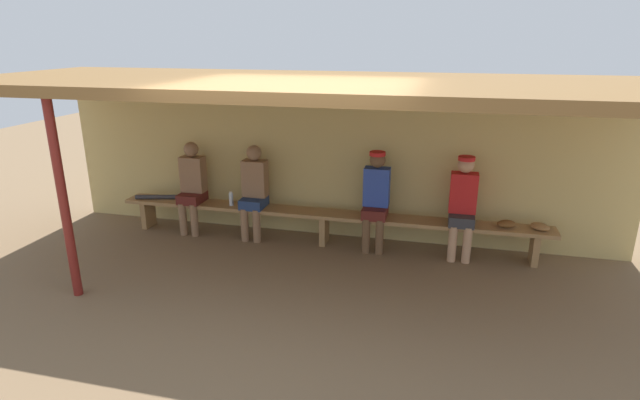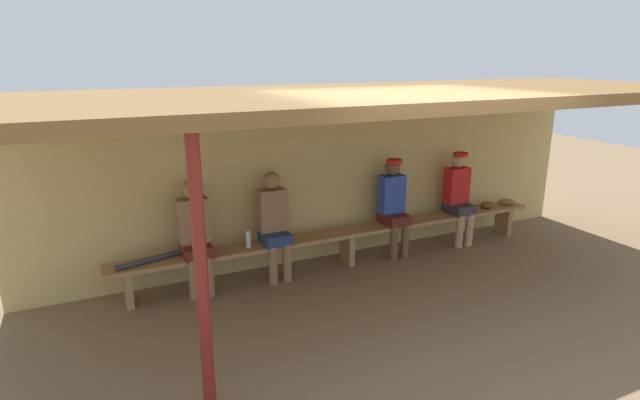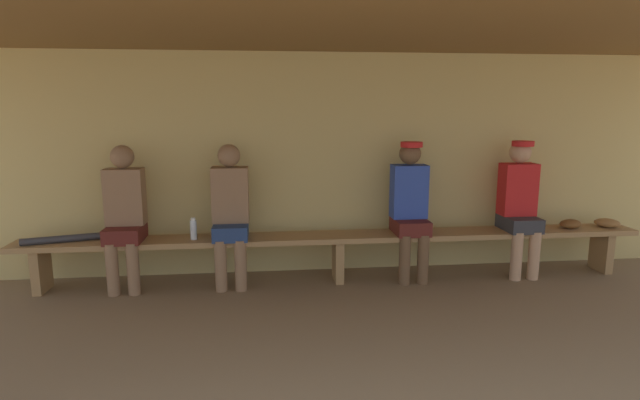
# 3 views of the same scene
# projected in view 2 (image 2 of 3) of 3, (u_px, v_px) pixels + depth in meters

# --- Properties ---
(ground_plane) EXTENTS (24.00, 24.00, 0.00)m
(ground_plane) POSITION_uv_depth(u_px,v_px,m) (415.00, 314.00, 5.47)
(ground_plane) COLOR brown
(back_wall) EXTENTS (8.00, 0.20, 2.20)m
(back_wall) POSITION_uv_depth(u_px,v_px,m) (332.00, 176.00, 6.90)
(back_wall) COLOR tan
(back_wall) RESTS_ON ground
(dugout_roof) EXTENTS (8.00, 2.80, 0.12)m
(dugout_roof) POSITION_uv_depth(u_px,v_px,m) (388.00, 96.00, 5.45)
(dugout_roof) COLOR brown
(dugout_roof) RESTS_ON back_wall
(support_post) EXTENTS (0.10, 0.10, 2.20)m
(support_post) POSITION_uv_depth(u_px,v_px,m) (202.00, 280.00, 3.72)
(support_post) COLOR maroon
(support_post) RESTS_ON ground
(bench) EXTENTS (6.00, 0.36, 0.46)m
(bench) POSITION_uv_depth(u_px,v_px,m) (347.00, 236.00, 6.71)
(bench) COLOR #9E7547
(bench) RESTS_ON ground
(player_shirtless_tan) EXTENTS (0.34, 0.42, 1.34)m
(player_shirtless_tan) POSITION_uv_depth(u_px,v_px,m) (274.00, 221.00, 6.19)
(player_shirtless_tan) COLOR navy
(player_shirtless_tan) RESTS_ON ground
(player_near_post) EXTENTS (0.34, 0.42, 1.34)m
(player_near_post) POSITION_uv_depth(u_px,v_px,m) (393.00, 203.00, 6.90)
(player_near_post) COLOR #591E19
(player_near_post) RESTS_ON ground
(player_in_red) EXTENTS (0.34, 0.42, 1.34)m
(player_in_red) POSITION_uv_depth(u_px,v_px,m) (459.00, 194.00, 7.36)
(player_in_red) COLOR #333338
(player_in_red) RESTS_ON ground
(player_in_white) EXTENTS (0.34, 0.42, 1.34)m
(player_in_white) POSITION_uv_depth(u_px,v_px,m) (195.00, 233.00, 5.80)
(player_in_white) COLOR #591E19
(player_in_white) RESTS_ON ground
(water_bottle_green) EXTENTS (0.06, 0.06, 0.20)m
(water_bottle_green) POSITION_uv_depth(u_px,v_px,m) (248.00, 240.00, 6.07)
(water_bottle_green) COLOR silver
(water_bottle_green) RESTS_ON bench
(baseball_glove_worn) EXTENTS (0.28, 0.24, 0.09)m
(baseball_glove_worn) POSITION_uv_depth(u_px,v_px,m) (487.00, 205.00, 7.65)
(baseball_glove_worn) COLOR brown
(baseball_glove_worn) RESTS_ON bench
(baseball_glove_dark_brown) EXTENTS (0.29, 0.28, 0.09)m
(baseball_glove_dark_brown) POSITION_uv_depth(u_px,v_px,m) (507.00, 202.00, 7.82)
(baseball_glove_dark_brown) COLOR olive
(baseball_glove_dark_brown) RESTS_ON bench
(baseball_bat) EXTENTS (0.79, 0.27, 0.07)m
(baseball_bat) POSITION_uv_depth(u_px,v_px,m) (151.00, 259.00, 5.66)
(baseball_bat) COLOR #333338
(baseball_bat) RESTS_ON bench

